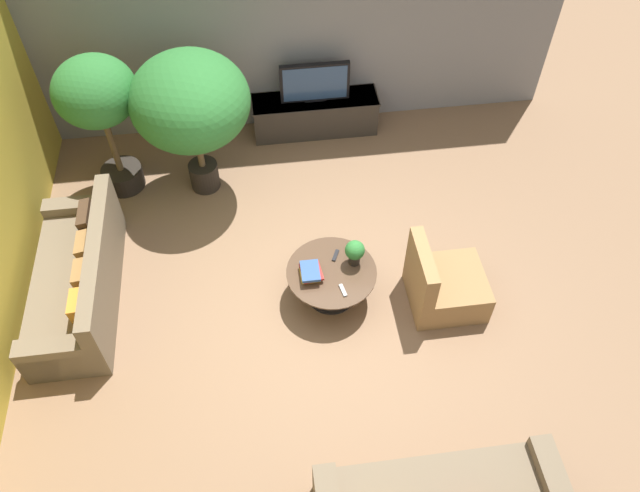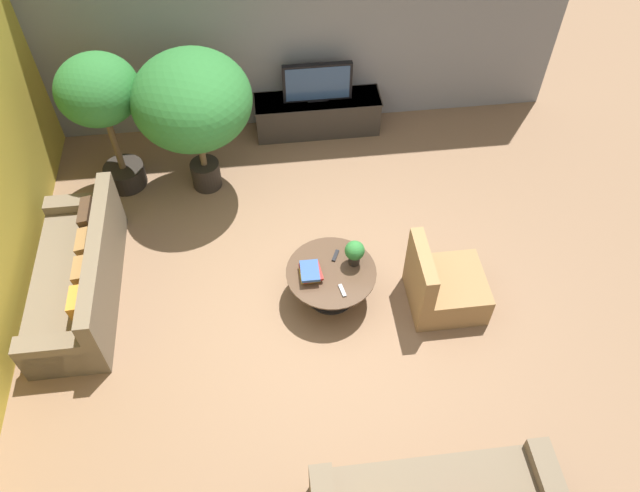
{
  "view_description": "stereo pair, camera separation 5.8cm",
  "coord_description": "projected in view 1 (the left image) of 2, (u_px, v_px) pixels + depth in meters",
  "views": [
    {
      "loc": [
        -0.49,
        -4.01,
        5.77
      ],
      "look_at": [
        0.09,
        0.32,
        0.55
      ],
      "focal_mm": 35.0,
      "sensor_mm": 36.0,
      "label": 1
    },
    {
      "loc": [
        -0.43,
        -4.01,
        5.77
      ],
      "look_at": [
        0.09,
        0.32,
        0.55
      ],
      "focal_mm": 35.0,
      "sensor_mm": 36.0,
      "label": 2
    }
  ],
  "objects": [
    {
      "name": "television",
      "position": [
        315.0,
        82.0,
        8.3
      ],
      "size": [
        0.93,
        0.13,
        0.55
      ],
      "color": "black",
      "rests_on": "media_console"
    },
    {
      "name": "potted_plant_tabletop",
      "position": [
        355.0,
        252.0,
        6.66
      ],
      "size": [
        0.22,
        0.22,
        0.32
      ],
      "color": "black",
      "rests_on": "coffee_table"
    },
    {
      "name": "potted_palm_corner",
      "position": [
        190.0,
        103.0,
        7.17
      ],
      "size": [
        1.4,
        1.4,
        1.91
      ],
      "color": "black",
      "rests_on": "ground"
    },
    {
      "name": "book_stack",
      "position": [
        311.0,
        272.0,
        6.64
      ],
      "size": [
        0.25,
        0.29,
        0.11
      ],
      "color": "gold",
      "rests_on": "coffee_table"
    },
    {
      "name": "coffee_table",
      "position": [
        331.0,
        279.0,
        6.82
      ],
      "size": [
        0.98,
        0.98,
        0.44
      ],
      "color": "black",
      "rests_on": "ground"
    },
    {
      "name": "remote_black",
      "position": [
        336.0,
        255.0,
        6.85
      ],
      "size": [
        0.1,
        0.16,
        0.02
      ],
      "primitive_type": "cube",
      "rotation": [
        0.0,
        0.0,
        -0.43
      ],
      "color": "black",
      "rests_on": "coffee_table"
    },
    {
      "name": "remote_silver",
      "position": [
        343.0,
        290.0,
        6.55
      ],
      "size": [
        0.07,
        0.16,
        0.02
      ],
      "primitive_type": "cube",
      "rotation": [
        0.0,
        0.0,
        0.2
      ],
      "color": "gray",
      "rests_on": "coffee_table"
    },
    {
      "name": "potted_palm_tall",
      "position": [
        98.0,
        101.0,
        7.17
      ],
      "size": [
        0.96,
        0.96,
        1.88
      ],
      "color": "black",
      "rests_on": "ground"
    },
    {
      "name": "back_wall_stone",
      "position": [
        283.0,
        24.0,
        7.94
      ],
      "size": [
        7.4,
        0.12,
        3.0
      ],
      "primitive_type": "cube",
      "color": "slate",
      "rests_on": "ground"
    },
    {
      "name": "media_console",
      "position": [
        315.0,
        114.0,
        8.71
      ],
      "size": [
        1.75,
        0.5,
        0.53
      ],
      "color": "#2D2823",
      "rests_on": "ground"
    },
    {
      "name": "couch_by_wall",
      "position": [
        80.0,
        280.0,
        6.84
      ],
      "size": [
        0.84,
        2.13,
        0.84
      ],
      "rotation": [
        0.0,
        0.0,
        -1.57
      ],
      "color": "brown",
      "rests_on": "ground"
    },
    {
      "name": "ground_plane",
      "position": [
        316.0,
        300.0,
        7.02
      ],
      "size": [
        24.0,
        24.0,
        0.0
      ],
      "primitive_type": "plane",
      "color": "brown"
    },
    {
      "name": "armchair_wicker",
      "position": [
        443.0,
        285.0,
        6.81
      ],
      "size": [
        0.8,
        0.76,
        0.86
      ],
      "rotation": [
        0.0,
        0.0,
        1.57
      ],
      "color": "olive",
      "rests_on": "ground"
    }
  ]
}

